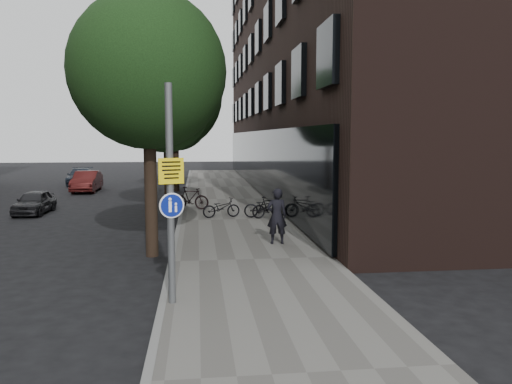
{
  "coord_description": "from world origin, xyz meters",
  "views": [
    {
      "loc": [
        -1.26,
        -9.97,
        3.46
      ],
      "look_at": [
        0.28,
        3.08,
        2.0
      ],
      "focal_mm": 35.0,
      "sensor_mm": 36.0,
      "label": 1
    }
  ],
  "objects": [
    {
      "name": "signpost",
      "position": [
        -1.8,
        -0.05,
        2.33
      ],
      "size": [
        0.49,
        0.2,
        4.38
      ],
      "rotation": [
        0.0,
        0.0,
        0.34
      ],
      "color": "#595B5E",
      "rests_on": "sidewalk"
    },
    {
      "name": "parked_bike_curb_far",
      "position": [
        -1.6,
        13.04,
        0.64
      ],
      "size": [
        1.79,
        0.94,
        1.04
      ],
      "primitive_type": "imported",
      "rotation": [
        0.0,
        0.0,
        1.29
      ],
      "color": "black",
      "rests_on": "sidewalk"
    },
    {
      "name": "street_tree_mid",
      "position": [
        -2.53,
        13.14,
        5.11
      ],
      "size": [
        5.0,
        5.0,
        7.8
      ],
      "color": "black",
      "rests_on": "ground"
    },
    {
      "name": "parked_bike_facade_far",
      "position": [
        1.64,
        10.18,
        0.56
      ],
      "size": [
        1.54,
        0.81,
        0.89
      ],
      "primitive_type": "imported",
      "rotation": [
        0.0,
        0.0,
        1.85
      ],
      "color": "black",
      "rests_on": "sidewalk"
    },
    {
      "name": "sidewalk",
      "position": [
        0.25,
        10.0,
        0.06
      ],
      "size": [
        4.5,
        60.0,
        0.12
      ],
      "primitive_type": "cube",
      "color": "#63615B",
      "rests_on": "ground"
    },
    {
      "name": "ground",
      "position": [
        0.0,
        0.0,
        0.0
      ],
      "size": [
        120.0,
        120.0,
        0.0
      ],
      "primitive_type": "plane",
      "color": "black",
      "rests_on": "ground"
    },
    {
      "name": "street_tree_far",
      "position": [
        -2.53,
        22.14,
        5.11
      ],
      "size": [
        5.0,
        5.0,
        7.8
      ],
      "color": "black",
      "rests_on": "ground"
    },
    {
      "name": "parked_car_far",
      "position": [
        -9.62,
        26.92,
        0.6
      ],
      "size": [
        2.2,
        4.35,
        1.21
      ],
      "primitive_type": "imported",
      "rotation": [
        0.0,
        0.0,
        0.12
      ],
      "color": "black",
      "rests_on": "ground"
    },
    {
      "name": "parked_car_near",
      "position": [
        -8.58,
        13.29,
        0.53
      ],
      "size": [
        1.34,
        3.15,
        1.06
      ],
      "primitive_type": "imported",
      "rotation": [
        0.0,
        0.0,
        -0.03
      ],
      "color": "black",
      "rests_on": "ground"
    },
    {
      "name": "parked_bike_curb_near",
      "position": [
        -0.3,
        10.54,
        0.53
      ],
      "size": [
        1.64,
        0.84,
        0.82
      ],
      "primitive_type": "imported",
      "rotation": [
        0.0,
        0.0,
        1.77
      ],
      "color": "black",
      "rests_on": "sidewalk"
    },
    {
      "name": "parked_bike_facade_near",
      "position": [
        1.48,
        10.3,
        0.57
      ],
      "size": [
        1.74,
        0.73,
        0.89
      ],
      "primitive_type": "imported",
      "rotation": [
        0.0,
        0.0,
        1.49
      ],
      "color": "black",
      "rests_on": "sidewalk"
    },
    {
      "name": "street_tree_near",
      "position": [
        -2.53,
        4.64,
        5.11
      ],
      "size": [
        4.4,
        4.4,
        7.5
      ],
      "color": "black",
      "rests_on": "ground"
    },
    {
      "name": "curb_edge",
      "position": [
        -2.0,
        10.0,
        0.07
      ],
      "size": [
        0.15,
        60.0,
        0.13
      ],
      "primitive_type": "cube",
      "color": "slate",
      "rests_on": "ground"
    },
    {
      "name": "building_right_dark_brick",
      "position": [
        8.5,
        22.0,
        9.0
      ],
      "size": [
        12.0,
        40.0,
        18.0
      ],
      "primitive_type": "cube",
      "color": "black",
      "rests_on": "ground"
    },
    {
      "name": "pedestrian",
      "position": [
        1.18,
        5.22,
        0.99
      ],
      "size": [
        0.64,
        0.42,
        1.75
      ],
      "primitive_type": "imported",
      "rotation": [
        0.0,
        0.0,
        3.14
      ],
      "color": "black",
      "rests_on": "sidewalk"
    },
    {
      "name": "parked_car_mid",
      "position": [
        -8.21,
        22.36,
        0.65
      ],
      "size": [
        1.45,
        3.97,
        1.3
      ],
      "primitive_type": "imported",
      "rotation": [
        0.0,
        0.0,
        0.02
      ],
      "color": "#4F1716",
      "rests_on": "ground"
    }
  ]
}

